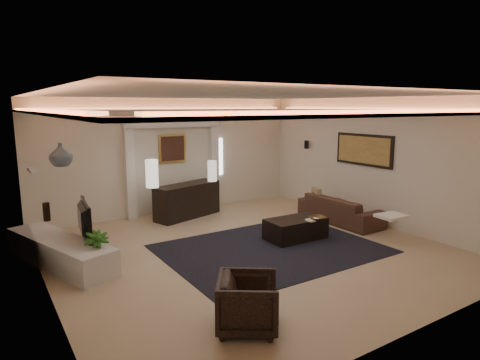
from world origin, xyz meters
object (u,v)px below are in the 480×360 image
sofa (340,209)px  console (187,201)px  armchair (248,303)px  coffee_table (296,229)px

sofa → console: bearing=50.1°
sofa → armchair: size_ratio=2.82×
coffee_table → armchair: armchair is taller
sofa → coffee_table: 1.78m
sofa → coffee_table: (-1.73, -0.42, -0.10)m
coffee_table → armchair: 3.65m
sofa → coffee_table: bearing=103.3°
armchair → sofa: bearing=-23.5°
sofa → coffee_table: sofa is taller
sofa → armchair: armchair is taller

